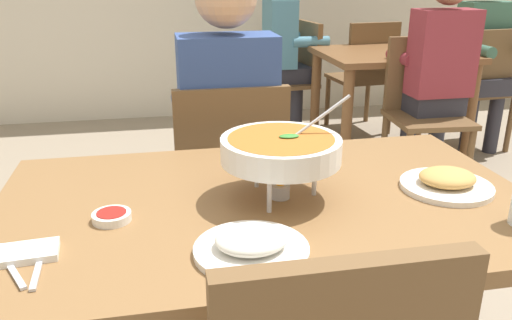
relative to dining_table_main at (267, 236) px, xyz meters
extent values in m
cube|color=brown|center=(0.00, 0.00, 0.09)|extent=(1.36, 0.83, 0.04)
cylinder|color=brown|center=(-0.62, 0.36, -0.28)|extent=(0.07, 0.07, 0.70)
cylinder|color=brown|center=(0.62, 0.36, -0.28)|extent=(0.07, 0.07, 0.70)
cube|color=brown|center=(0.00, 0.80, -0.20)|extent=(0.44, 0.44, 0.03)
cube|color=brown|center=(0.00, 0.60, 0.04)|extent=(0.42, 0.04, 0.45)
cylinder|color=brown|center=(0.19, 0.99, -0.43)|extent=(0.04, 0.04, 0.42)
cylinder|color=brown|center=(-0.19, 0.99, -0.43)|extent=(0.04, 0.04, 0.42)
cylinder|color=brown|center=(0.19, 0.61, -0.43)|extent=(0.04, 0.04, 0.42)
cylinder|color=brown|center=(-0.19, 0.61, -0.43)|extent=(0.04, 0.04, 0.42)
cylinder|color=#2D2D38|center=(0.10, 0.82, -0.41)|extent=(0.10, 0.10, 0.45)
cylinder|color=#2D2D38|center=(-0.10, 0.82, -0.41)|extent=(0.10, 0.10, 0.45)
cube|color=#2D2D38|center=(0.00, 0.78, -0.13)|extent=(0.32, 0.32, 0.12)
cube|color=#334C8C|center=(0.00, 0.70, 0.18)|extent=(0.36, 0.20, 0.50)
cylinder|color=#334C8C|center=(0.16, 0.90, 0.13)|extent=(0.08, 0.28, 0.08)
cylinder|color=#334C8C|center=(-0.16, 0.90, 0.13)|extent=(0.08, 0.28, 0.08)
cylinder|color=silver|center=(0.12, 0.00, 0.16)|extent=(0.01, 0.01, 0.10)
cylinder|color=silver|center=(-0.01, 0.08, 0.16)|extent=(0.01, 0.01, 0.10)
cylinder|color=silver|center=(-0.01, -0.08, 0.16)|extent=(0.01, 0.01, 0.10)
torus|color=silver|center=(0.03, 0.00, 0.21)|extent=(0.21, 0.21, 0.01)
cylinder|color=#B2B2B7|center=(0.03, 0.00, 0.12)|extent=(0.05, 0.05, 0.04)
cone|color=orange|center=(0.03, 0.00, 0.16)|extent=(0.02, 0.02, 0.04)
cylinder|color=white|center=(0.03, 0.00, 0.24)|extent=(0.30, 0.30, 0.06)
cylinder|color=#AD6023|center=(0.03, 0.00, 0.26)|extent=(0.26, 0.26, 0.01)
ellipsoid|color=#388433|center=(0.05, 0.00, 0.27)|extent=(0.05, 0.03, 0.01)
cylinder|color=silver|center=(0.12, 0.02, 0.30)|extent=(0.18, 0.01, 0.13)
cylinder|color=white|center=(-0.09, -0.26, 0.11)|extent=(0.24, 0.24, 0.01)
ellipsoid|color=white|center=(-0.09, -0.26, 0.14)|extent=(0.15, 0.13, 0.04)
cylinder|color=white|center=(0.48, -0.03, 0.11)|extent=(0.24, 0.24, 0.01)
ellipsoid|color=tan|center=(0.48, -0.03, 0.14)|extent=(0.15, 0.13, 0.04)
cylinder|color=white|center=(-0.38, -0.05, 0.12)|extent=(0.09, 0.09, 0.02)
cylinder|color=maroon|center=(-0.38, -0.05, 0.13)|extent=(0.07, 0.07, 0.01)
cube|color=white|center=(-0.54, -0.18, 0.11)|extent=(0.13, 0.09, 0.02)
cube|color=silver|center=(-0.56, -0.23, 0.11)|extent=(0.09, 0.16, 0.01)
cube|color=silver|center=(-0.51, -0.23, 0.11)|extent=(0.02, 0.17, 0.01)
cube|color=brown|center=(1.37, 2.21, 0.09)|extent=(1.00, 0.80, 0.04)
cylinder|color=brown|center=(0.93, 1.87, -0.28)|extent=(0.07, 0.07, 0.70)
cylinder|color=brown|center=(1.81, 1.87, -0.28)|extent=(0.07, 0.07, 0.70)
cylinder|color=brown|center=(0.93, 2.55, -0.28)|extent=(0.07, 0.07, 0.70)
cylinder|color=brown|center=(1.81, 2.55, -0.28)|extent=(0.07, 0.07, 0.70)
cube|color=brown|center=(2.06, 2.22, -0.20)|extent=(0.48, 0.48, 0.03)
cube|color=brown|center=(2.08, 2.02, 0.04)|extent=(0.42, 0.08, 0.45)
cylinder|color=brown|center=(2.23, 2.43, -0.43)|extent=(0.04, 0.04, 0.42)
cylinder|color=brown|center=(1.85, 2.39, -0.43)|extent=(0.04, 0.04, 0.42)
cylinder|color=brown|center=(2.27, 2.05, -0.43)|extent=(0.04, 0.04, 0.42)
cylinder|color=brown|center=(1.89, 2.02, -0.43)|extent=(0.04, 0.04, 0.42)
cube|color=brown|center=(0.73, 2.76, -0.20)|extent=(0.50, 0.50, 0.03)
cube|color=brown|center=(0.93, 2.78, 0.04)|extent=(0.10, 0.42, 0.45)
cylinder|color=brown|center=(0.52, 2.92, -0.43)|extent=(0.04, 0.04, 0.42)
cylinder|color=brown|center=(0.57, 2.54, -0.43)|extent=(0.04, 0.04, 0.42)
cylinder|color=brown|center=(0.90, 2.97, -0.43)|extent=(0.04, 0.04, 0.42)
cylinder|color=brown|center=(0.95, 2.59, -0.43)|extent=(0.04, 0.04, 0.42)
cube|color=brown|center=(1.34, 1.58, -0.20)|extent=(0.47, 0.47, 0.03)
cube|color=brown|center=(1.35, 1.78, 0.04)|extent=(0.42, 0.07, 0.45)
cylinder|color=brown|center=(1.13, 1.40, -0.43)|extent=(0.04, 0.04, 0.42)
cylinder|color=brown|center=(1.51, 1.37, -0.43)|extent=(0.04, 0.04, 0.42)
cylinder|color=brown|center=(1.16, 1.78, -0.43)|extent=(0.04, 0.04, 0.42)
cylinder|color=brown|center=(1.54, 1.75, -0.43)|extent=(0.04, 0.04, 0.42)
cube|color=brown|center=(1.39, 2.81, -0.20)|extent=(0.48, 0.48, 0.03)
cube|color=brown|center=(1.41, 2.61, 0.04)|extent=(0.42, 0.08, 0.45)
cylinder|color=brown|center=(1.56, 3.02, -0.43)|extent=(0.04, 0.04, 0.42)
cylinder|color=brown|center=(1.18, 2.98, -0.43)|extent=(0.04, 0.04, 0.42)
cylinder|color=brown|center=(1.60, 2.64, -0.43)|extent=(0.04, 0.04, 0.42)
cylinder|color=brown|center=(1.22, 2.60, -0.43)|extent=(0.04, 0.04, 0.42)
cylinder|color=#2D2D38|center=(1.95, 2.07, -0.41)|extent=(0.10, 0.10, 0.45)
cylinder|color=#2D2D38|center=(2.15, 2.07, -0.41)|extent=(0.10, 0.10, 0.45)
cube|color=#2D2D38|center=(2.05, 2.11, -0.13)|extent=(0.32, 0.32, 0.12)
cube|color=#3D6B56|center=(2.05, 2.19, 0.18)|extent=(0.36, 0.20, 0.50)
cylinder|color=#3D6B56|center=(1.89, 1.99, 0.13)|extent=(0.08, 0.28, 0.08)
cylinder|color=#2D2D38|center=(0.82, 2.67, -0.41)|extent=(0.10, 0.10, 0.45)
cylinder|color=#2D2D38|center=(0.82, 2.87, -0.41)|extent=(0.10, 0.10, 0.45)
cube|color=#2D2D38|center=(0.78, 2.77, -0.13)|extent=(0.32, 0.32, 0.12)
cube|color=teal|center=(0.70, 2.77, 0.18)|extent=(0.20, 0.36, 0.50)
cylinder|color=teal|center=(0.90, 2.61, 0.13)|extent=(0.28, 0.08, 0.08)
cylinder|color=teal|center=(0.90, 2.93, 0.13)|extent=(0.28, 0.08, 0.08)
cylinder|color=#2D2D38|center=(1.51, 1.75, -0.41)|extent=(0.10, 0.10, 0.45)
cylinder|color=#2D2D38|center=(1.31, 1.75, -0.41)|extent=(0.10, 0.10, 0.45)
cube|color=#2D2D38|center=(1.41, 1.71, -0.13)|extent=(0.32, 0.32, 0.12)
cube|color=maroon|center=(1.41, 1.63, 0.18)|extent=(0.36, 0.20, 0.50)
cylinder|color=maroon|center=(1.57, 1.83, 0.13)|extent=(0.08, 0.28, 0.08)
cylinder|color=maroon|center=(1.25, 1.83, 0.13)|extent=(0.08, 0.28, 0.08)
camera|label=1|loc=(-0.26, -1.18, 0.66)|focal=36.44mm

